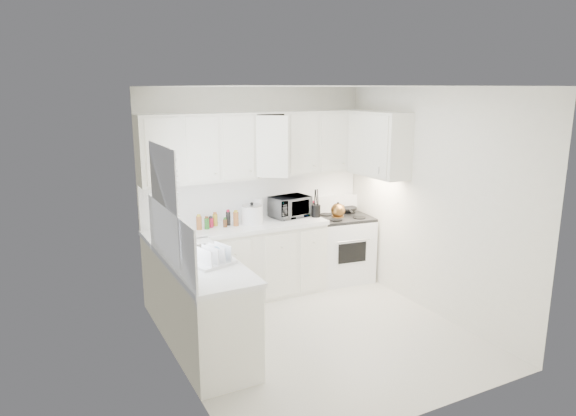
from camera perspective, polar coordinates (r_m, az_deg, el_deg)
floor at (r=5.73m, az=3.30°, el=-13.71°), size 3.20×3.20×0.00m
ceiling at (r=5.12m, az=3.69°, el=13.26°), size 3.20×3.20×0.00m
wall_back at (r=6.67m, az=-3.55°, el=1.98°), size 3.00×0.00×3.00m
wall_front at (r=4.04m, az=15.20°, el=-5.90°), size 3.00×0.00×3.00m
wall_left at (r=4.71m, az=-12.43°, el=-3.03°), size 0.00×3.20×3.20m
wall_right at (r=6.16m, az=15.58°, el=0.59°), size 0.00×3.20×3.20m
window_blinds at (r=4.99m, az=-13.40°, el=0.77°), size 0.06×0.96×1.06m
lower_cabinets_back at (r=6.48m, az=-5.54°, el=-6.19°), size 2.22×0.60×0.90m
lower_cabinets_left at (r=5.26m, az=-9.33°, el=-11.01°), size 0.60×1.60×0.90m
countertop_back at (r=6.33m, az=-5.60°, el=-2.16°), size 2.24×0.64×0.05m
countertop_left at (r=5.09m, az=-9.43°, el=-6.11°), size 0.64×1.62×0.05m
backsplash_back at (r=6.67m, az=-3.51°, el=1.33°), size 2.98×0.02×0.55m
backsplash_left at (r=4.92m, az=-12.88°, el=-3.27°), size 0.02×1.60×0.55m
upper_cabinets_back at (r=6.48m, az=-2.98°, el=3.47°), size 3.00×0.33×0.80m
upper_cabinets_right at (r=6.63m, az=9.84°, el=3.51°), size 0.33×0.90×0.80m
sink at (r=5.36m, az=-10.65°, el=-3.52°), size 0.42×0.38×0.30m
stove at (r=7.08m, az=5.98°, el=-3.47°), size 0.81×0.70×1.14m
tea_kettle at (r=6.73m, az=5.53°, el=-0.14°), size 0.28×0.25×0.21m
frying_pan at (r=7.21m, az=6.55°, el=0.05°), size 0.41×0.53×0.04m
microwave at (r=6.68m, az=0.21°, el=0.40°), size 0.52×0.34×0.33m
rice_cooker at (r=6.37m, az=-4.00°, el=-0.55°), size 0.30×0.30×0.27m
paper_towel at (r=6.55m, az=-3.30°, el=-0.15°), size 0.12×0.12×0.27m
utensil_crock at (r=6.68m, az=3.12°, el=0.59°), size 0.16×0.16×0.38m
dish_rack at (r=4.95m, az=-8.32°, el=-5.06°), size 0.44×0.38×0.21m
spice_left_0 at (r=6.28m, az=-9.96°, el=-1.57°), size 0.06×0.06×0.13m
spice_left_1 at (r=6.21m, az=-9.05°, el=-1.68°), size 0.06×0.06×0.13m
spice_left_2 at (r=6.32m, az=-8.67°, el=-1.42°), size 0.06×0.06×0.13m
spice_left_3 at (r=6.26m, az=-7.75°, el=-1.53°), size 0.06×0.06×0.13m
spice_left_4 at (r=6.37m, az=-7.39°, el=-1.27°), size 0.06×0.06×0.13m
spice_left_5 at (r=6.31m, az=-6.47°, el=-1.37°), size 0.06×0.06×0.13m
spice_left_6 at (r=6.42m, az=-6.13°, el=-1.12°), size 0.06×0.06×0.13m
sauce_right_0 at (r=6.85m, az=1.40°, el=0.12°), size 0.06×0.06×0.19m
sauce_right_1 at (r=6.82m, az=2.05°, el=0.07°), size 0.06×0.06×0.19m
sauce_right_2 at (r=6.90m, az=2.20°, el=0.21°), size 0.06×0.06×0.19m
sauce_right_3 at (r=6.87m, az=2.85°, el=0.16°), size 0.06×0.06×0.19m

